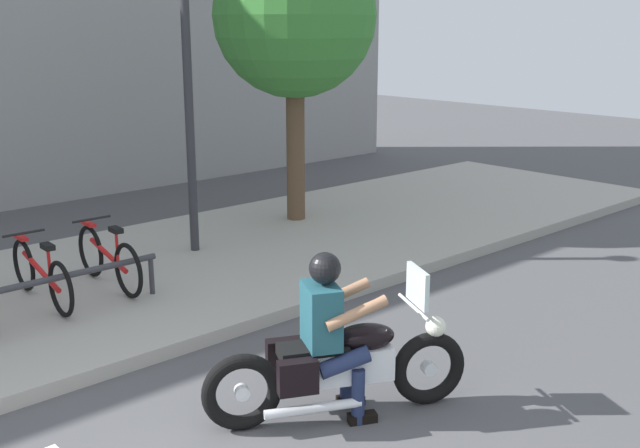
# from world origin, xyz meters

# --- Properties ---
(motorcycle) EXTENTS (2.10, 1.14, 1.25)m
(motorcycle) POSITION_xyz_m (1.89, 0.62, 0.47)
(motorcycle) COLOR black
(motorcycle) RESTS_ON ground
(rider) EXTENTS (0.76, 0.71, 1.45)m
(rider) POSITION_xyz_m (1.83, 0.66, 0.84)
(rider) COLOR #1E4C59
(rider) RESTS_ON ground
(bicycle_4) EXTENTS (0.48, 1.72, 0.75)m
(bicycle_4) POSITION_xyz_m (0.99, 4.53, 0.50)
(bicycle_4) COLOR black
(bicycle_4) RESTS_ON sidewalk
(bicycle_5) EXTENTS (0.48, 1.66, 0.78)m
(bicycle_5) POSITION_xyz_m (1.81, 4.53, 0.51)
(bicycle_5) COLOR black
(bicycle_5) RESTS_ON sidewalk
(street_lamp) EXTENTS (0.28, 0.28, 4.42)m
(street_lamp) POSITION_xyz_m (3.42, 5.15, 2.67)
(street_lamp) COLOR #2D2D33
(street_lamp) RESTS_ON ground
(tree_near_rack) EXTENTS (2.50, 2.50, 4.59)m
(tree_near_rack) POSITION_xyz_m (5.62, 5.55, 3.31)
(tree_near_rack) COLOR brown
(tree_near_rack) RESTS_ON ground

